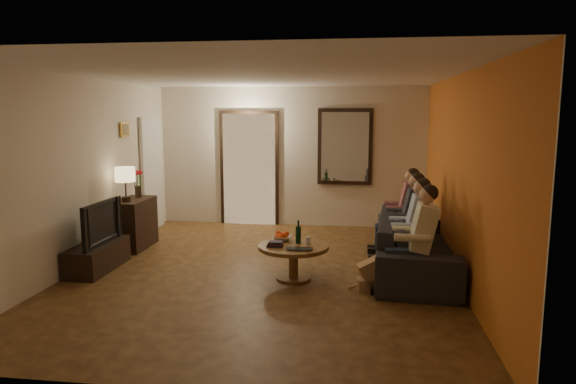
# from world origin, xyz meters

# --- Properties ---
(floor) EXTENTS (5.00, 6.00, 0.01)m
(floor) POSITION_xyz_m (0.00, 0.00, 0.00)
(floor) COLOR #3F2511
(floor) RESTS_ON ground
(ceiling) EXTENTS (5.00, 6.00, 0.01)m
(ceiling) POSITION_xyz_m (0.00, 0.00, 2.60)
(ceiling) COLOR white
(ceiling) RESTS_ON back_wall
(back_wall) EXTENTS (5.00, 0.02, 2.60)m
(back_wall) POSITION_xyz_m (0.00, 3.00, 1.30)
(back_wall) COLOR beige
(back_wall) RESTS_ON floor
(front_wall) EXTENTS (5.00, 0.02, 2.60)m
(front_wall) POSITION_xyz_m (0.00, -3.00, 1.30)
(front_wall) COLOR beige
(front_wall) RESTS_ON floor
(left_wall) EXTENTS (0.02, 6.00, 2.60)m
(left_wall) POSITION_xyz_m (-2.50, 0.00, 1.30)
(left_wall) COLOR beige
(left_wall) RESTS_ON floor
(right_wall) EXTENTS (0.02, 6.00, 2.60)m
(right_wall) POSITION_xyz_m (2.50, 0.00, 1.30)
(right_wall) COLOR beige
(right_wall) RESTS_ON floor
(orange_accent) EXTENTS (0.01, 6.00, 2.60)m
(orange_accent) POSITION_xyz_m (2.49, 0.00, 1.30)
(orange_accent) COLOR #C96922
(orange_accent) RESTS_ON right_wall
(kitchen_doorway) EXTENTS (1.00, 0.06, 2.10)m
(kitchen_doorway) POSITION_xyz_m (-0.80, 2.98, 1.05)
(kitchen_doorway) COLOR #FFE0A5
(kitchen_doorway) RESTS_ON floor
(door_trim) EXTENTS (1.12, 0.04, 2.22)m
(door_trim) POSITION_xyz_m (-0.80, 2.97, 1.05)
(door_trim) COLOR black
(door_trim) RESTS_ON floor
(fridge_glimpse) EXTENTS (0.45, 0.03, 1.70)m
(fridge_glimpse) POSITION_xyz_m (-0.55, 2.98, 0.90)
(fridge_glimpse) COLOR silver
(fridge_glimpse) RESTS_ON floor
(mirror_frame) EXTENTS (1.00, 0.05, 1.40)m
(mirror_frame) POSITION_xyz_m (1.00, 2.96, 1.50)
(mirror_frame) COLOR black
(mirror_frame) RESTS_ON back_wall
(mirror_glass) EXTENTS (0.86, 0.02, 1.26)m
(mirror_glass) POSITION_xyz_m (1.00, 2.93, 1.50)
(mirror_glass) COLOR white
(mirror_glass) RESTS_ON back_wall
(white_door) EXTENTS (0.06, 0.85, 2.04)m
(white_door) POSITION_xyz_m (-2.46, 2.30, 1.02)
(white_door) COLOR white
(white_door) RESTS_ON floor
(framed_art) EXTENTS (0.03, 0.28, 0.24)m
(framed_art) POSITION_xyz_m (-2.47, 1.30, 1.85)
(framed_art) COLOR #B28C33
(framed_art) RESTS_ON left_wall
(art_canvas) EXTENTS (0.01, 0.22, 0.18)m
(art_canvas) POSITION_xyz_m (-2.46, 1.30, 1.85)
(art_canvas) COLOR brown
(art_canvas) RESTS_ON left_wall
(dresser) EXTENTS (0.45, 0.87, 0.77)m
(dresser) POSITION_xyz_m (-2.25, 0.99, 0.39)
(dresser) COLOR black
(dresser) RESTS_ON floor
(table_lamp) EXTENTS (0.30, 0.30, 0.54)m
(table_lamp) POSITION_xyz_m (-2.25, 0.77, 1.04)
(table_lamp) COLOR beige
(table_lamp) RESTS_ON dresser
(flower_vase) EXTENTS (0.14, 0.14, 0.44)m
(flower_vase) POSITION_xyz_m (-2.25, 1.21, 0.99)
(flower_vase) COLOR red
(flower_vase) RESTS_ON dresser
(tv_stand) EXTENTS (0.45, 1.09, 0.36)m
(tv_stand) POSITION_xyz_m (-2.25, -0.18, 0.18)
(tv_stand) COLOR black
(tv_stand) RESTS_ON floor
(tv) EXTENTS (1.02, 0.13, 0.59)m
(tv) POSITION_xyz_m (-2.25, -0.18, 0.66)
(tv) COLOR black
(tv) RESTS_ON tv_stand
(sofa) EXTENTS (2.61, 1.19, 0.74)m
(sofa) POSITION_xyz_m (2.04, 0.34, 0.37)
(sofa) COLOR black
(sofa) RESTS_ON floor
(person_a) EXTENTS (0.60, 0.40, 1.20)m
(person_a) POSITION_xyz_m (1.94, -0.56, 0.60)
(person_a) COLOR tan
(person_a) RESTS_ON sofa
(person_b) EXTENTS (0.60, 0.40, 1.20)m
(person_b) POSITION_xyz_m (1.94, 0.04, 0.60)
(person_b) COLOR tan
(person_b) RESTS_ON sofa
(person_c) EXTENTS (0.60, 0.40, 1.20)m
(person_c) POSITION_xyz_m (1.94, 0.64, 0.60)
(person_c) COLOR tan
(person_c) RESTS_ON sofa
(person_d) EXTENTS (0.60, 0.40, 1.20)m
(person_d) POSITION_xyz_m (1.94, 1.24, 0.60)
(person_d) COLOR tan
(person_d) RESTS_ON sofa
(dog) EXTENTS (0.60, 0.36, 0.56)m
(dog) POSITION_xyz_m (1.50, -0.48, 0.28)
(dog) COLOR #A3844B
(dog) RESTS_ON floor
(coffee_table) EXTENTS (1.07, 1.07, 0.45)m
(coffee_table) POSITION_xyz_m (0.44, -0.22, 0.23)
(coffee_table) COLOR brown
(coffee_table) RESTS_ON floor
(bowl) EXTENTS (0.26, 0.26, 0.06)m
(bowl) POSITION_xyz_m (0.26, -0.00, 0.48)
(bowl) COLOR white
(bowl) RESTS_ON coffee_table
(oranges) EXTENTS (0.20, 0.20, 0.08)m
(oranges) POSITION_xyz_m (0.26, -0.00, 0.55)
(oranges) COLOR #FF4F15
(oranges) RESTS_ON bowl
(wine_bottle) EXTENTS (0.07, 0.07, 0.31)m
(wine_bottle) POSITION_xyz_m (0.49, -0.12, 0.60)
(wine_bottle) COLOR black
(wine_bottle) RESTS_ON coffee_table
(wine_glass) EXTENTS (0.06, 0.06, 0.10)m
(wine_glass) POSITION_xyz_m (0.62, -0.17, 0.50)
(wine_glass) COLOR silver
(wine_glass) RESTS_ON coffee_table
(book_stack) EXTENTS (0.20, 0.15, 0.07)m
(book_stack) POSITION_xyz_m (0.22, -0.32, 0.48)
(book_stack) COLOR black
(book_stack) RESTS_ON coffee_table
(laptop) EXTENTS (0.33, 0.21, 0.03)m
(laptop) POSITION_xyz_m (0.54, -0.50, 0.46)
(laptop) COLOR black
(laptop) RESTS_ON coffee_table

